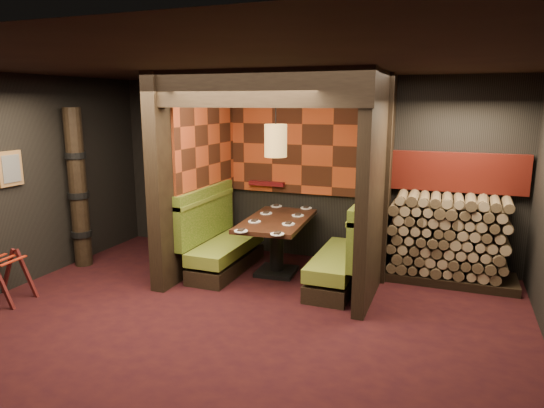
{
  "coord_description": "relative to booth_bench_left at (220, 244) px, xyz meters",
  "views": [
    {
      "loc": [
        2.23,
        -4.57,
        2.48
      ],
      "look_at": [
        0.0,
        1.3,
        1.15
      ],
      "focal_mm": 32.0,
      "sensor_mm": 36.0,
      "label": 1
    }
  ],
  "objects": [
    {
      "name": "booth_bench_left",
      "position": [
        0.0,
        0.0,
        0.0
      ],
      "size": [
        0.68,
        1.6,
        1.14
      ],
      "color": "black",
      "rests_on": "floor"
    },
    {
      "name": "booth_bench_right",
      "position": [
        1.89,
        0.0,
        0.0
      ],
      "size": [
        0.68,
        1.6,
        1.14
      ],
      "color": "black",
      "rests_on": "floor"
    },
    {
      "name": "firewood_stack",
      "position": [
        3.25,
        0.7,
        0.21
      ],
      "size": [
        1.73,
        0.7,
        1.22
      ],
      "color": "black",
      "rests_on": "floor"
    },
    {
      "name": "bay_front_post",
      "position": [
        2.35,
        0.31,
        1.02
      ],
      "size": [
        0.08,
        0.08,
        2.85
      ],
      "primitive_type": "cube",
      "color": "black",
      "rests_on": "floor"
    },
    {
      "name": "tapa_side_panel",
      "position": [
        -0.27,
        0.17,
        1.45
      ],
      "size": [
        0.04,
        1.85,
        1.45
      ],
      "primitive_type": "cube",
      "color": "#A63C1A",
      "rests_on": "partition_left"
    },
    {
      "name": "wall_back",
      "position": [
        0.96,
        1.11,
        1.02
      ],
      "size": [
        6.5,
        0.02,
        2.85
      ],
      "primitive_type": "cube",
      "color": "black",
      "rests_on": "ground"
    },
    {
      "name": "ceiling",
      "position": [
        0.96,
        -1.65,
        2.46
      ],
      "size": [
        6.5,
        5.5,
        0.02
      ],
      "primitive_type": "cube",
      "color": "black",
      "rests_on": "ground"
    },
    {
      "name": "totem_column",
      "position": [
        -2.09,
        -0.55,
        0.79
      ],
      "size": [
        0.31,
        0.31,
        2.4
      ],
      "color": "black",
      "rests_on": "floor"
    },
    {
      "name": "luggage_rack",
      "position": [
        -2.01,
        -2.01,
        -0.07
      ],
      "size": [
        0.65,
        0.48,
        0.67
      ],
      "color": "#401110",
      "rests_on": "floor"
    },
    {
      "name": "framed_picture",
      "position": [
        -2.25,
        -1.55,
        1.22
      ],
      "size": [
        0.05,
        0.36,
        0.46
      ],
      "color": "olive",
      "rests_on": "wall_left"
    },
    {
      "name": "pendant_lamp",
      "position": [
        0.85,
        0.09,
        1.55
      ],
      "size": [
        0.31,
        0.31,
        1.12
      ],
      "color": "#AC8141",
      "rests_on": "ceiling"
    },
    {
      "name": "dining_table",
      "position": [
        0.85,
        0.14,
        0.19
      ],
      "size": [
        0.95,
        1.62,
        0.83
      ],
      "color": "black",
      "rests_on": "floor"
    },
    {
      "name": "header_beam",
      "position": [
        0.94,
        -0.95,
        2.23
      ],
      "size": [
        2.85,
        0.18,
        0.44
      ],
      "primitive_type": "cube",
      "color": "black",
      "rests_on": "partition_left"
    },
    {
      "name": "tapa_back_panel",
      "position": [
        0.94,
        1.06,
        1.42
      ],
      "size": [
        2.4,
        0.06,
        1.55
      ],
      "primitive_type": "cube",
      "color": "#A63C1A",
      "rests_on": "wall_back"
    },
    {
      "name": "lacquer_shelf",
      "position": [
        0.36,
        1.0,
        0.78
      ],
      "size": [
        0.6,
        0.12,
        0.07
      ],
      "primitive_type": "cube",
      "color": "#530D11",
      "rests_on": "wall_back"
    },
    {
      "name": "partition_left",
      "position": [
        -0.39,
        -0.0,
        1.02
      ],
      "size": [
        0.2,
        2.2,
        2.85
      ],
      "primitive_type": "cube",
      "color": "black",
      "rests_on": "floor"
    },
    {
      "name": "mosaic_header",
      "position": [
        3.25,
        1.03,
        1.1
      ],
      "size": [
        1.83,
        0.1,
        0.56
      ],
      "primitive_type": "cube",
      "color": "maroon",
      "rests_on": "wall_back"
    },
    {
      "name": "place_settings",
      "position": [
        0.85,
        0.14,
        0.44
      ],
      "size": [
        0.78,
        1.82,
        0.03
      ],
      "color": "white",
      "rests_on": "dining_table"
    },
    {
      "name": "wall_left",
      "position": [
        -2.3,
        -1.65,
        1.02
      ],
      "size": [
        0.02,
        5.5,
        2.85
      ],
      "primitive_type": "cube",
      "color": "black",
      "rests_on": "ground"
    },
    {
      "name": "partition_right",
      "position": [
        2.26,
        0.05,
        1.02
      ],
      "size": [
        0.15,
        2.1,
        2.85
      ],
      "primitive_type": "cube",
      "color": "black",
      "rests_on": "floor"
    },
    {
      "name": "wall_front",
      "position": [
        0.96,
        -4.41,
        1.02
      ],
      "size": [
        6.5,
        0.02,
        2.85
      ],
      "primitive_type": "cube",
      "color": "black",
      "rests_on": "ground"
    },
    {
      "name": "floor",
      "position": [
        0.96,
        -1.65,
        -0.41
      ],
      "size": [
        6.5,
        5.5,
        0.02
      ],
      "primitive_type": "cube",
      "color": "black",
      "rests_on": "ground"
    }
  ]
}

